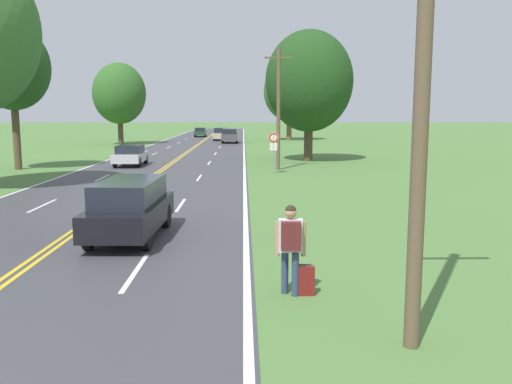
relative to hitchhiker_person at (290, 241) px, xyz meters
The scene contains 14 objects.
hitchhiker_person is the anchor object (origin of this frame).
suitcase 0.86m from the hitchhiker_person, ahead, with size 0.43×0.18×0.63m.
traffic_sign 21.73m from the hitchhiker_person, 87.71° to the left, with size 0.60×0.10×2.46m.
utility_pole_foreground 4.68m from the hitchhiker_person, 55.46° to the right, with size 1.80×0.24×9.18m.
utility_pole_midground 24.20m from the hitchhiker_person, 86.90° to the left, with size 1.80×0.24×7.58m.
tree_left_verge 54.62m from the hitchhiker_person, 105.97° to the left, with size 5.97×5.97×9.19m.
tree_behind_sign 30.94m from the hitchhiker_person, 82.54° to the left, with size 6.48×6.48×9.64m.
tree_right_cluster 62.05m from the hitchhiker_person, 85.22° to the left, with size 6.76×6.76×10.30m.
tree_far_back 29.41m from the hitchhiker_person, 122.01° to the left, with size 4.62×4.62×9.07m.
car_black_suv_approaching 6.61m from the hitchhiker_person, 129.31° to the left, with size 1.91×4.69×1.69m.
car_silver_sedan_mid_near 28.11m from the hitchhiker_person, 107.86° to the left, with size 1.81×4.32×1.42m.
car_dark_grey_suv_mid_far 54.94m from the hitchhiker_person, 92.65° to the left, with size 1.91×4.52×1.70m.
car_champagne_van_receding 61.19m from the hitchhiker_person, 93.56° to the left, with size 2.08×4.54×1.64m.
car_dark_green_sedan_distant 72.48m from the hitchhiker_person, 95.88° to the left, with size 1.91×4.80×1.38m.
Camera 1 is at (5.15, -4.47, 3.60)m, focal length 38.00 mm.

